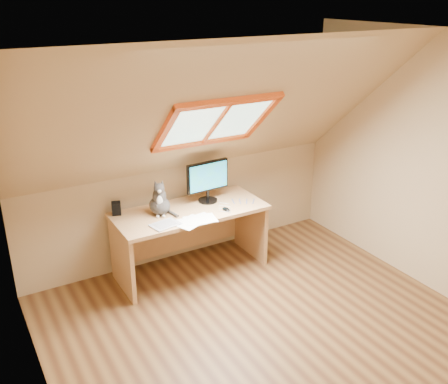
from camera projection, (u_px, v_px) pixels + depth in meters
ground at (279, 342)px, 4.10m from camera, size 3.50×3.50×0.00m
room_shell at (295, 183)px, 3.48m from camera, size 3.52×3.52×2.41m
desk at (187, 227)px, 5.03m from camera, size 1.50×0.66×0.69m
monitor at (208, 179)px, 4.99m from camera, size 0.46×0.19×0.42m
cat at (160, 202)px, 4.75m from camera, size 0.26×0.29×0.36m
desk_speaker at (116, 208)px, 4.77m from camera, size 0.11×0.11×0.12m
graphics_tablet at (165, 225)px, 4.56m from camera, size 0.29×0.23×0.01m
mouse at (226, 209)px, 4.86m from camera, size 0.07×0.11×0.03m
papers at (192, 221)px, 4.64m from camera, size 0.35×0.30×0.01m
cables at (236, 204)px, 5.01m from camera, size 0.51×0.26×0.01m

